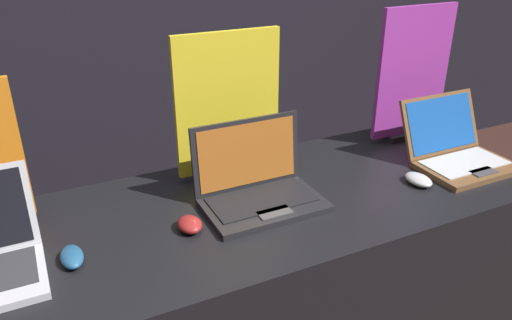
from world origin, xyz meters
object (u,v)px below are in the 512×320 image
Objects in this scene: mouse_front at (72,257)px; laptop_middle at (257,185)px; promo_stand_back at (412,77)px; mouse_back at (418,180)px; promo_stand_middle at (228,109)px; mouse_middle at (190,224)px; laptop_back at (457,150)px.

laptop_middle is at bearing 7.23° from mouse_front.
promo_stand_back is (0.77, 0.20, 0.19)m from laptop_middle.
laptop_middle is 0.82m from promo_stand_back.
mouse_back is (0.54, -0.13, -0.04)m from laptop_middle.
promo_stand_back reaches higher than mouse_front.
promo_stand_middle is at bearing 178.70° from promo_stand_back.
laptop_middle reaches higher than mouse_middle.
laptop_middle reaches higher than laptop_back.
promo_stand_middle is 0.68m from mouse_back.
laptop_middle is 3.99× the size of mouse_middle.
mouse_front is 0.29× the size of laptop_middle.
laptop_back is 3.18× the size of mouse_back.
laptop_back is (0.77, -0.07, -0.00)m from laptop_middle.
promo_stand_back is (0.77, -0.02, 0.02)m from promo_stand_middle.
laptop_back reaches higher than mouse_front.
promo_stand_middle is (-0.00, 0.22, 0.18)m from laptop_middle.
mouse_middle is at bearing 179.74° from laptop_back.
mouse_front is 0.32m from mouse_middle.
mouse_back is at bearing -5.08° from mouse_middle.
laptop_middle is 3.45× the size of mouse_back.
mouse_front is at bearing -178.38° from mouse_middle.
mouse_front is 0.20× the size of promo_stand_back.
mouse_middle is at bearing -165.34° from promo_stand_back.
promo_stand_middle is 0.94× the size of promo_stand_back.
mouse_back is 0.47m from promo_stand_back.
promo_stand_middle reaches higher than mouse_back.
promo_stand_back is at bearing 11.60° from mouse_front.
mouse_front is at bearing 176.87° from mouse_back.
promo_stand_back is at bearing -1.30° from promo_stand_middle.
mouse_middle is 0.27× the size of laptop_back.
laptop_back is 0.64× the size of promo_stand_back.
mouse_back is at bearing -124.70° from promo_stand_back.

